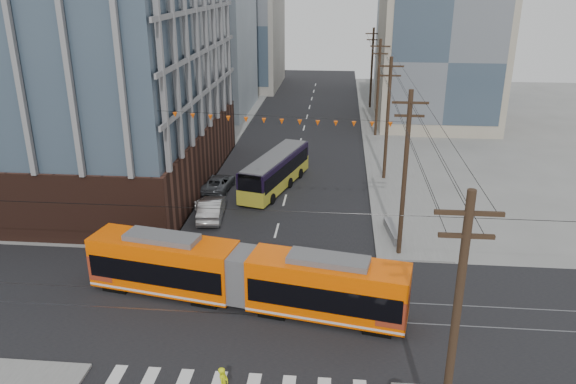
% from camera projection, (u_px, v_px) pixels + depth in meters
% --- Properties ---
extents(ground, '(160.00, 160.00, 0.00)m').
position_uv_depth(ground, '(245.00, 349.00, 27.80)').
color(ground, slate).
extents(office_building, '(30.00, 25.00, 28.60)m').
position_uv_depth(office_building, '(21.00, 16.00, 46.00)').
color(office_building, '#381E16').
rests_on(office_building, ground).
extents(bg_bldg_nw_near, '(18.00, 16.00, 18.00)m').
position_uv_depth(bg_bldg_nw_near, '(181.00, 44.00, 74.43)').
color(bg_bldg_nw_near, '#8C99A5').
rests_on(bg_bldg_nw_near, ground).
extents(bg_bldg_ne_near, '(14.00, 14.00, 16.00)m').
position_uv_depth(bg_bldg_ne_near, '(438.00, 59.00, 68.20)').
color(bg_bldg_ne_near, gray).
rests_on(bg_bldg_ne_near, ground).
extents(bg_bldg_nw_far, '(16.00, 18.00, 20.00)m').
position_uv_depth(bg_bldg_nw_far, '(231.00, 25.00, 92.41)').
color(bg_bldg_nw_far, gray).
rests_on(bg_bldg_nw_far, ground).
extents(bg_bldg_ne_far, '(16.00, 16.00, 14.00)m').
position_uv_depth(bg_bldg_ne_far, '(430.00, 48.00, 86.99)').
color(bg_bldg_ne_far, '#8C99A5').
rests_on(bg_bldg_ne_far, ground).
extents(utility_pole_near, '(0.30, 0.30, 11.00)m').
position_uv_depth(utility_pole_near, '(454.00, 337.00, 19.52)').
color(utility_pole_near, black).
rests_on(utility_pole_near, ground).
extents(utility_pole_far, '(0.30, 0.30, 11.00)m').
position_uv_depth(utility_pole_far, '(372.00, 69.00, 77.19)').
color(utility_pole_far, black).
rests_on(utility_pole_far, ground).
extents(streetcar, '(18.31, 5.96, 3.50)m').
position_uv_depth(streetcar, '(243.00, 276.00, 31.08)').
color(streetcar, '#FF5600').
rests_on(streetcar, ground).
extents(city_bus, '(5.14, 11.06, 3.07)m').
position_uv_depth(city_bus, '(276.00, 171.00, 48.63)').
color(city_bus, black).
rests_on(city_bus, ground).
extents(parked_car_silver, '(2.15, 5.02, 1.61)m').
position_uv_depth(parked_car_silver, '(212.00, 208.00, 42.68)').
color(parked_car_silver, '#AFAFAF').
rests_on(parked_car_silver, ground).
extents(parked_car_white, '(2.99, 4.84, 1.31)m').
position_uv_depth(parked_car_white, '(207.00, 208.00, 43.10)').
color(parked_car_white, silver).
rests_on(parked_car_white, ground).
extents(parked_car_grey, '(2.40, 4.76, 1.29)m').
position_uv_depth(parked_car_grey, '(219.00, 183.00, 48.42)').
color(parked_car_grey, '#44484C').
rests_on(parked_car_grey, ground).
extents(pedestrian, '(0.47, 0.66, 1.69)m').
position_uv_depth(pedestrian, '(223.00, 384.00, 24.13)').
color(pedestrian, '#DEEC0E').
rests_on(pedestrian, ground).
extents(jersey_barrier, '(1.32, 3.78, 0.74)m').
position_uv_depth(jersey_barrier, '(393.00, 232.00, 39.69)').
color(jersey_barrier, slate).
rests_on(jersey_barrier, ground).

